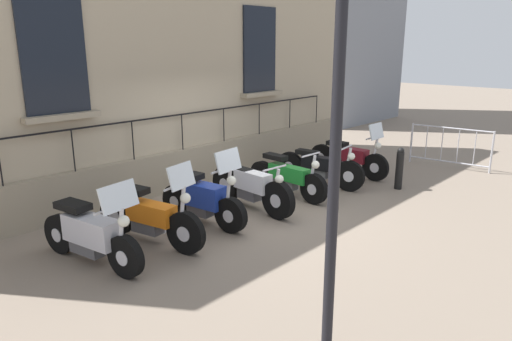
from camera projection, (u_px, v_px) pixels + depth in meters
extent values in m
plane|color=gray|center=(252.00, 210.00, 9.00)|extent=(60.00, 60.00, 0.00)
cube|color=tan|center=(166.00, 35.00, 9.77)|extent=(0.60, 11.63, 6.51)
cube|color=gray|center=(183.00, 169.00, 10.27)|extent=(0.20, 11.63, 0.87)
cube|color=black|center=(260.00, 50.00, 11.45)|extent=(0.06, 1.13, 2.03)
cube|color=gray|center=(262.00, 94.00, 11.68)|extent=(0.24, 1.33, 0.10)
cube|color=black|center=(53.00, 53.00, 7.84)|extent=(0.06, 1.13, 2.03)
cube|color=gray|center=(63.00, 117.00, 8.07)|extent=(0.24, 1.33, 0.10)
cube|color=black|center=(181.00, 114.00, 9.92)|extent=(0.03, 9.77, 0.03)
cylinder|color=black|center=(0.00, 163.00, 7.44)|extent=(0.02, 0.02, 0.77)
cylinder|color=black|center=(73.00, 151.00, 8.30)|extent=(0.02, 0.02, 0.77)
cylinder|color=black|center=(133.00, 141.00, 9.16)|extent=(0.02, 0.02, 0.77)
cylinder|color=black|center=(182.00, 132.00, 10.02)|extent=(0.02, 0.02, 0.77)
cylinder|color=black|center=(224.00, 125.00, 10.89)|extent=(0.02, 0.02, 0.77)
cylinder|color=black|center=(259.00, 119.00, 11.75)|extent=(0.02, 0.02, 0.77)
cylinder|color=black|center=(290.00, 114.00, 12.61)|extent=(0.02, 0.02, 0.77)
cylinder|color=black|center=(317.00, 109.00, 13.47)|extent=(0.02, 0.02, 0.77)
cylinder|color=black|center=(126.00, 257.00, 6.33)|extent=(0.62, 0.23, 0.61)
cylinder|color=silver|center=(126.00, 257.00, 6.33)|extent=(0.24, 0.18, 0.21)
cylinder|color=black|center=(60.00, 234.00, 7.08)|extent=(0.62, 0.23, 0.61)
cylinder|color=silver|center=(60.00, 234.00, 7.08)|extent=(0.24, 0.18, 0.21)
cube|color=#B2B2BC|center=(92.00, 230.00, 6.62)|extent=(0.97, 0.48, 0.39)
cube|color=#4C4C51|center=(89.00, 246.00, 6.74)|extent=(0.60, 0.35, 0.21)
cube|color=black|center=(73.00, 206.00, 6.74)|extent=(0.56, 0.38, 0.10)
cylinder|color=silver|center=(121.00, 232.00, 6.26)|extent=(0.17, 0.09, 0.71)
cylinder|color=silver|center=(116.00, 207.00, 6.20)|extent=(0.16, 0.71, 0.04)
sphere|color=white|center=(124.00, 221.00, 6.18)|extent=(0.16, 0.16, 0.16)
cylinder|color=silver|center=(92.00, 245.00, 7.01)|extent=(0.84, 0.22, 0.08)
cube|color=silver|center=(119.00, 197.00, 6.13)|extent=(0.22, 0.60, 0.36)
cylinder|color=black|center=(186.00, 233.00, 7.04)|extent=(0.68, 0.26, 0.67)
cylinder|color=silver|center=(186.00, 233.00, 7.04)|extent=(0.26, 0.19, 0.24)
cylinder|color=black|center=(117.00, 215.00, 7.76)|extent=(0.68, 0.26, 0.67)
cylinder|color=silver|center=(117.00, 215.00, 7.76)|extent=(0.26, 0.19, 0.24)
cube|color=orange|center=(151.00, 213.00, 7.33)|extent=(0.88, 0.45, 0.31)
cube|color=#4C4C51|center=(147.00, 225.00, 7.44)|extent=(0.54, 0.33, 0.24)
cube|color=black|center=(134.00, 190.00, 7.41)|extent=(0.51, 0.35, 0.10)
cylinder|color=silver|center=(182.00, 209.00, 6.97)|extent=(0.17, 0.09, 0.74)
cylinder|color=silver|center=(179.00, 185.00, 6.90)|extent=(0.17, 0.62, 0.04)
sphere|color=white|center=(185.00, 198.00, 6.89)|extent=(0.16, 0.16, 0.16)
cylinder|color=silver|center=(147.00, 227.00, 7.68)|extent=(0.75, 0.24, 0.08)
cube|color=silver|center=(181.00, 176.00, 6.83)|extent=(0.23, 0.53, 0.36)
cylinder|color=black|center=(231.00, 215.00, 7.85)|extent=(0.62, 0.22, 0.61)
cylinder|color=silver|center=(231.00, 215.00, 7.85)|extent=(0.23, 0.19, 0.21)
cylinder|color=black|center=(177.00, 201.00, 8.57)|extent=(0.62, 0.22, 0.61)
cylinder|color=silver|center=(177.00, 201.00, 8.57)|extent=(0.23, 0.19, 0.21)
cube|color=#1E389E|center=(204.00, 195.00, 8.12)|extent=(0.79, 0.40, 0.40)
cube|color=#4C4C51|center=(201.00, 209.00, 8.25)|extent=(0.48, 0.31, 0.21)
cube|color=black|center=(191.00, 176.00, 8.22)|extent=(0.46, 0.33, 0.10)
cylinder|color=silver|center=(228.00, 192.00, 7.77)|extent=(0.17, 0.08, 0.80)
cylinder|color=silver|center=(225.00, 169.00, 7.70)|extent=(0.12, 0.69, 0.04)
sphere|color=white|center=(231.00, 181.00, 7.68)|extent=(0.16, 0.16, 0.16)
cylinder|color=silver|center=(202.00, 210.00, 8.49)|extent=(0.69, 0.16, 0.08)
cube|color=silver|center=(228.00, 161.00, 7.63)|extent=(0.19, 0.58, 0.36)
cylinder|color=black|center=(278.00, 200.00, 8.45)|extent=(0.71, 0.18, 0.71)
cylinder|color=silver|center=(278.00, 200.00, 8.45)|extent=(0.26, 0.18, 0.25)
cylinder|color=black|center=(226.00, 184.00, 9.45)|extent=(0.71, 0.18, 0.71)
cylinder|color=silver|center=(226.00, 184.00, 9.45)|extent=(0.26, 0.18, 0.25)
cube|color=silver|center=(253.00, 181.00, 8.86)|extent=(0.81, 0.31, 0.36)
cube|color=#4C4C51|center=(249.00, 193.00, 8.99)|extent=(0.49, 0.24, 0.25)
cube|color=black|center=(241.00, 170.00, 9.05)|extent=(0.46, 0.26, 0.10)
cylinder|color=silver|center=(276.00, 184.00, 8.41)|extent=(0.16, 0.07, 0.59)
cylinder|color=silver|center=(275.00, 168.00, 8.37)|extent=(0.07, 0.58, 0.04)
sphere|color=white|center=(279.00, 179.00, 8.33)|extent=(0.16, 0.16, 0.16)
cylinder|color=silver|center=(249.00, 195.00, 9.23)|extent=(0.72, 0.12, 0.08)
cylinder|color=black|center=(314.00, 189.00, 9.25)|extent=(0.62, 0.15, 0.62)
cylinder|color=silver|center=(314.00, 189.00, 9.25)|extent=(0.22, 0.16, 0.22)
cylinder|color=black|center=(262.00, 175.00, 10.22)|extent=(0.62, 0.15, 0.62)
cylinder|color=silver|center=(262.00, 175.00, 10.22)|extent=(0.22, 0.16, 0.22)
cube|color=#1E842D|center=(289.00, 173.00, 9.65)|extent=(0.95, 0.28, 0.30)
cube|color=#4C4C51|center=(285.00, 183.00, 9.78)|extent=(0.57, 0.22, 0.22)
cube|color=black|center=(275.00, 157.00, 9.84)|extent=(0.54, 0.24, 0.10)
cylinder|color=silver|center=(312.00, 172.00, 9.20)|extent=(0.16, 0.07, 0.69)
cylinder|color=silver|center=(311.00, 155.00, 9.14)|extent=(0.05, 0.55, 0.04)
sphere|color=white|center=(316.00, 165.00, 9.11)|extent=(0.16, 0.16, 0.16)
cylinder|color=silver|center=(283.00, 184.00, 10.03)|extent=(0.85, 0.11, 0.08)
cylinder|color=black|center=(349.00, 176.00, 10.04)|extent=(0.68, 0.21, 0.68)
cylinder|color=silver|center=(349.00, 176.00, 10.04)|extent=(0.25, 0.16, 0.24)
cylinder|color=black|center=(290.00, 166.00, 10.84)|extent=(0.68, 0.21, 0.68)
cylinder|color=silver|center=(290.00, 166.00, 10.84)|extent=(0.25, 0.16, 0.24)
cube|color=black|center=(321.00, 163.00, 10.36)|extent=(0.90, 0.38, 0.29)
cube|color=#4C4C51|center=(316.00, 172.00, 10.47)|extent=(0.55, 0.28, 0.24)
cube|color=black|center=(307.00, 152.00, 10.50)|extent=(0.52, 0.30, 0.10)
cylinder|color=silver|center=(348.00, 162.00, 9.98)|extent=(0.17, 0.08, 0.63)
cylinder|color=silver|center=(346.00, 147.00, 9.93)|extent=(0.12, 0.55, 0.04)
sphere|color=white|center=(351.00, 156.00, 9.91)|extent=(0.16, 0.16, 0.16)
cylinder|color=silver|center=(312.00, 175.00, 10.71)|extent=(0.79, 0.20, 0.08)
cylinder|color=black|center=(375.00, 167.00, 10.80)|extent=(0.64, 0.11, 0.64)
cylinder|color=silver|center=(375.00, 167.00, 10.80)|extent=(0.23, 0.12, 0.23)
cylinder|color=black|center=(322.00, 157.00, 11.79)|extent=(0.64, 0.11, 0.64)
cylinder|color=silver|center=(322.00, 157.00, 11.79)|extent=(0.23, 0.12, 0.23)
cube|color=maroon|center=(350.00, 154.00, 11.21)|extent=(0.89, 0.30, 0.31)
cube|color=#4C4C51|center=(346.00, 163.00, 11.34)|extent=(0.53, 0.24, 0.23)
cube|color=black|center=(337.00, 143.00, 11.39)|extent=(0.50, 0.27, 0.10)
cylinder|color=silver|center=(375.00, 152.00, 10.74)|extent=(0.16, 0.06, 0.70)
cylinder|color=silver|center=(374.00, 137.00, 10.68)|extent=(0.04, 0.66, 0.04)
sphere|color=white|center=(378.00, 146.00, 10.65)|extent=(0.16, 0.16, 0.16)
cylinder|color=silver|center=(343.00, 165.00, 11.60)|extent=(0.80, 0.08, 0.08)
cube|color=silver|center=(376.00, 131.00, 10.60)|extent=(0.12, 0.54, 0.36)
cylinder|color=black|center=(337.00, 121.00, 3.86)|extent=(0.10, 0.10, 4.95)
cylinder|color=#B7B7BF|center=(411.00, 143.00, 12.49)|extent=(0.05, 0.05, 1.05)
cylinder|color=#B7B7BF|center=(492.00, 153.00, 11.36)|extent=(0.05, 0.05, 1.05)
cylinder|color=#B7B7BF|center=(452.00, 128.00, 11.80)|extent=(1.96, 0.27, 0.04)
cylinder|color=#B7B7BF|center=(448.00, 162.00, 12.03)|extent=(1.96, 0.27, 0.04)
cylinder|color=#B7B7BF|center=(426.00, 142.00, 12.24)|extent=(0.02, 0.02, 0.87)
cylinder|color=#B7B7BF|center=(442.00, 144.00, 12.02)|extent=(0.02, 0.02, 0.87)
cylinder|color=#B7B7BF|center=(458.00, 145.00, 11.79)|extent=(0.02, 0.02, 0.87)
cylinder|color=#B7B7BF|center=(475.00, 147.00, 11.57)|extent=(0.02, 0.02, 0.87)
cylinder|color=black|center=(399.00, 171.00, 10.19)|extent=(0.16, 0.16, 0.82)
sphere|color=black|center=(401.00, 151.00, 10.07)|extent=(0.15, 0.15, 0.15)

